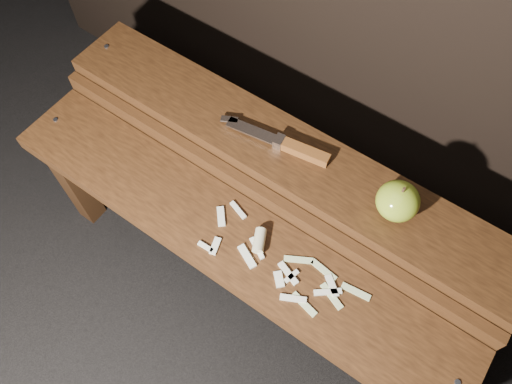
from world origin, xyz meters
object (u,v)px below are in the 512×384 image
Objects in this scene: bench_front_tier at (227,248)px; apple at (398,201)px; knife at (291,147)px; bench_rear_tier at (281,169)px.

apple is at bearing 39.12° from bench_front_tier.
bench_front_tier is 0.29m from knife.
apple is (0.28, 0.23, 0.19)m from bench_front_tier.
knife is at bearing 178.62° from apple.
bench_rear_tier reaches higher than bench_front_tier.
knife is (-0.27, 0.01, -0.03)m from apple.
apple is (0.28, 0.00, 0.13)m from bench_rear_tier.
bench_front_tier is 0.23m from bench_rear_tier.
knife is (0.02, 0.01, 0.10)m from bench_rear_tier.
bench_rear_tier is at bearing -179.13° from apple.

